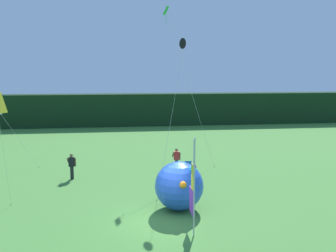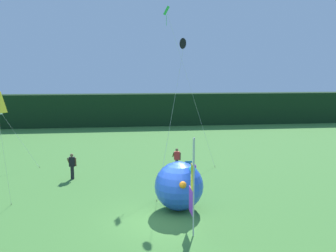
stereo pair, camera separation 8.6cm
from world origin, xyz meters
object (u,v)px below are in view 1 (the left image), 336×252
(person_mid_field, at_px, (72,166))
(kite_green_diamond_0, at_px, (171,28))
(person_near_banner, at_px, (176,159))
(folding_chair, at_px, (188,167))
(inflatable_balloon, at_px, (179,186))
(kite_black_delta_3, at_px, (184,45))
(banner_flag, at_px, (193,187))

(person_mid_field, relative_size, kite_green_diamond_0, 0.15)
(person_near_banner, xyz_separation_m, folding_chair, (0.70, -0.71, -0.36))
(folding_chair, bearing_deg, inflatable_balloon, -104.70)
(kite_green_diamond_0, distance_m, kite_black_delta_3, 4.96)
(inflatable_balloon, relative_size, kite_black_delta_3, 0.29)
(folding_chair, relative_size, kite_black_delta_3, 0.10)
(kite_black_delta_3, bearing_deg, kite_green_diamond_0, 91.08)
(banner_flag, xyz_separation_m, folding_chair, (1.41, 8.63, -1.49))
(banner_flag, xyz_separation_m, kite_black_delta_3, (0.76, 6.90, 6.31))
(person_mid_field, bearing_deg, banner_flag, -54.45)
(banner_flag, bearing_deg, inflatable_balloon, 93.15)
(banner_flag, height_order, person_near_banner, banner_flag)
(banner_flag, relative_size, inflatable_balloon, 1.67)
(banner_flag, bearing_deg, kite_black_delta_3, 83.73)
(kite_green_diamond_0, bearing_deg, inflatable_balloon, -95.20)
(person_near_banner, distance_m, inflatable_balloon, 6.72)
(inflatable_balloon, bearing_deg, banner_flag, -86.85)
(person_mid_field, xyz_separation_m, inflatable_balloon, (5.96, -5.86, 0.33))
(inflatable_balloon, height_order, kite_black_delta_3, kite_black_delta_3)
(banner_flag, height_order, folding_chair, banner_flag)
(person_mid_field, bearing_deg, kite_black_delta_3, -13.54)
(person_mid_field, xyz_separation_m, kite_black_delta_3, (6.87, -1.65, 7.44))
(banner_flag, height_order, kite_green_diamond_0, kite_green_diamond_0)
(person_near_banner, relative_size, kite_green_diamond_0, 0.15)
(banner_flag, height_order, person_mid_field, banner_flag)
(banner_flag, distance_m, folding_chair, 8.87)
(person_near_banner, xyz_separation_m, kite_black_delta_3, (0.04, -2.45, 7.45))
(person_near_banner, height_order, person_mid_field, person_mid_field)
(banner_flag, xyz_separation_m, person_mid_field, (-6.11, 8.55, -1.13))
(inflatable_balloon, relative_size, folding_chair, 2.81)
(inflatable_balloon, height_order, kite_green_diamond_0, kite_green_diamond_0)
(person_near_banner, height_order, kite_green_diamond_0, kite_green_diamond_0)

